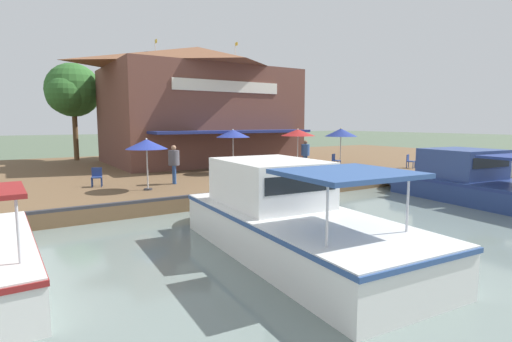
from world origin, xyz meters
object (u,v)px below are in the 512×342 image
at_px(cafe_chair_facing_river, 273,162).
at_px(person_at_quay_edge, 174,159).
at_px(cafe_chair_beside_entrance, 427,160).
at_px(motorboat_far_downstream, 277,216).
at_px(person_near_entrance, 305,151).
at_px(patio_umbrella_back_row, 233,134).
at_px(patio_umbrella_mid_patio_right, 147,144).
at_px(cafe_chair_under_first_umbrella, 251,169).
at_px(tree_downstream_bank, 71,91).
at_px(cafe_chair_back_row_seat, 97,176).
at_px(cafe_chair_far_corner_seat, 410,160).
at_px(patio_umbrella_near_quay_edge, 298,133).
at_px(waterfront_restaurant, 199,104).
at_px(cafe_chair_mid_patio, 335,160).
at_px(motorboat_second_along, 469,182).
at_px(patio_umbrella_mid_patio_left, 341,133).

distance_m(cafe_chair_facing_river, person_at_quay_edge, 7.41).
distance_m(cafe_chair_beside_entrance, person_at_quay_edge, 16.39).
bearing_deg(motorboat_far_downstream, person_near_entrance, 137.60).
bearing_deg(patio_umbrella_back_row, patio_umbrella_mid_patio_right, -62.32).
bearing_deg(cafe_chair_beside_entrance, cafe_chair_under_first_umbrella, -98.06).
bearing_deg(cafe_chair_facing_river, patio_umbrella_back_row, -89.88).
bearing_deg(patio_umbrella_back_row, tree_downstream_bank, -153.36).
height_order(cafe_chair_back_row_seat, cafe_chair_far_corner_seat, same).
relative_size(cafe_chair_facing_river, tree_downstream_bank, 0.12).
relative_size(patio_umbrella_back_row, patio_umbrella_near_quay_edge, 0.99).
height_order(cafe_chair_beside_entrance, person_at_quay_edge, person_at_quay_edge).
bearing_deg(person_at_quay_edge, cafe_chair_beside_entrance, 82.90).
xyz_separation_m(cafe_chair_beside_entrance, person_at_quay_edge, (-2.03, -16.25, 0.68)).
xyz_separation_m(waterfront_restaurant, cafe_chair_mid_patio, (8.12, 5.85, -3.70)).
bearing_deg(patio_umbrella_mid_patio_right, person_near_entrance, 101.81).
height_order(cafe_chair_facing_river, cafe_chair_far_corner_seat, same).
xyz_separation_m(cafe_chair_beside_entrance, person_near_entrance, (-3.19, -7.43, 0.65)).
distance_m(motorboat_second_along, motorboat_far_downstream, 11.20).
relative_size(cafe_chair_mid_patio, cafe_chair_far_corner_seat, 1.00).
relative_size(patio_umbrella_mid_patio_left, cafe_chair_back_row_seat, 2.94).
height_order(person_near_entrance, motorboat_second_along, person_near_entrance).
bearing_deg(cafe_chair_mid_patio, cafe_chair_under_first_umbrella, -78.47).
bearing_deg(cafe_chair_far_corner_seat, cafe_chair_mid_patio, -128.21).
relative_size(waterfront_restaurant, tree_downstream_bank, 1.79).
bearing_deg(person_near_entrance, person_at_quay_edge, -82.47).
bearing_deg(cafe_chair_beside_entrance, tree_downstream_bank, -132.77).
relative_size(cafe_chair_under_first_umbrella, cafe_chair_far_corner_seat, 1.00).
relative_size(cafe_chair_beside_entrance, motorboat_second_along, 0.09).
distance_m(patio_umbrella_mid_patio_right, person_near_entrance, 10.64).
bearing_deg(patio_umbrella_mid_patio_left, motorboat_second_along, -10.10).
relative_size(waterfront_restaurant, person_near_entrance, 7.27).
height_order(cafe_chair_far_corner_seat, tree_downstream_bank, tree_downstream_bank).
height_order(patio_umbrella_near_quay_edge, cafe_chair_under_first_umbrella, patio_umbrella_near_quay_edge).
xyz_separation_m(patio_umbrella_near_quay_edge, cafe_chair_beside_entrance, (1.96, 9.00, -1.82)).
bearing_deg(motorboat_far_downstream, cafe_chair_facing_river, 145.80).
xyz_separation_m(cafe_chair_far_corner_seat, tree_downstream_bank, (-16.72, -17.17, 4.67)).
bearing_deg(motorboat_far_downstream, patio_umbrella_mid_patio_left, 130.17).
relative_size(cafe_chair_facing_river, cafe_chair_mid_patio, 1.00).
height_order(cafe_chair_back_row_seat, tree_downstream_bank, tree_downstream_bank).
xyz_separation_m(cafe_chair_mid_patio, tree_downstream_bank, (-13.84, -13.53, 4.67)).
distance_m(person_near_entrance, tree_downstream_bank, 18.17).
relative_size(waterfront_restaurant, cafe_chair_beside_entrance, 15.28).
distance_m(cafe_chair_facing_river, cafe_chair_far_corner_seat, 8.74).
bearing_deg(patio_umbrella_near_quay_edge, motorboat_far_downstream, -40.80).
bearing_deg(cafe_chair_under_first_umbrella, waterfront_restaurant, 171.39).
bearing_deg(cafe_chair_mid_patio, patio_umbrella_near_quay_edge, -72.78).
relative_size(patio_umbrella_back_row, cafe_chair_far_corner_seat, 2.94).
xyz_separation_m(cafe_chair_under_first_umbrella, person_at_quay_edge, (-0.29, -4.02, 0.68)).
bearing_deg(patio_umbrella_mid_patio_left, motorboat_far_downstream, -49.83).
bearing_deg(motorboat_second_along, cafe_chair_under_first_umbrella, -138.70).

